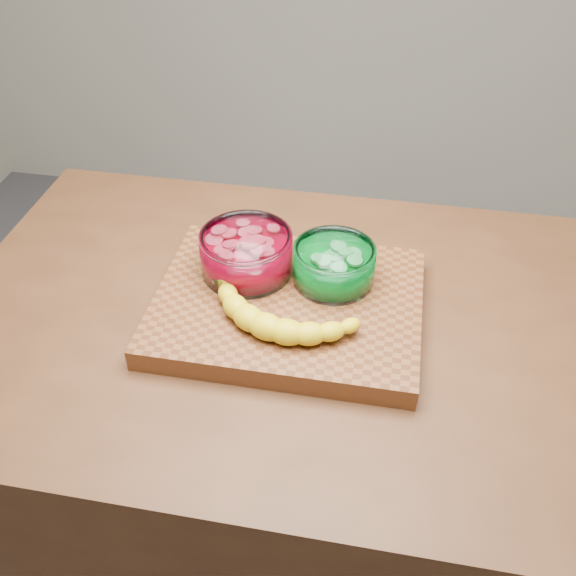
# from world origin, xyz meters

# --- Properties ---
(ground) EXTENTS (3.50, 3.50, 0.00)m
(ground) POSITION_xyz_m (0.00, 0.00, 0.00)
(ground) COLOR #545458
(ground) RESTS_ON ground
(counter) EXTENTS (1.20, 0.80, 0.90)m
(counter) POSITION_xyz_m (0.00, 0.00, 0.45)
(counter) COLOR #4D2B17
(counter) RESTS_ON ground
(cutting_board) EXTENTS (0.45, 0.35, 0.04)m
(cutting_board) POSITION_xyz_m (0.00, 0.00, 0.92)
(cutting_board) COLOR brown
(cutting_board) RESTS_ON counter
(bowl_red) EXTENTS (0.16, 0.16, 0.08)m
(bowl_red) POSITION_xyz_m (-0.08, 0.06, 0.98)
(bowl_red) COLOR white
(bowl_red) RESTS_ON cutting_board
(bowl_green) EXTENTS (0.14, 0.14, 0.07)m
(bowl_green) POSITION_xyz_m (0.07, 0.06, 0.97)
(bowl_green) COLOR white
(bowl_green) RESTS_ON cutting_board
(banana) EXTENTS (0.29, 0.17, 0.04)m
(banana) POSITION_xyz_m (0.00, -0.05, 0.96)
(banana) COLOR yellow
(banana) RESTS_ON cutting_board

